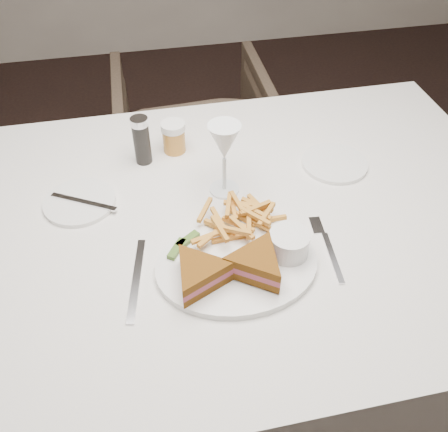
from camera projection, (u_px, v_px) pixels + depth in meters
name	position (u px, v px, depth m)	size (l,w,h in m)	color
ground	(275.00, 382.00, 1.61)	(5.00, 5.00, 0.00)	black
table	(220.00, 318.00, 1.34)	(1.41, 0.94, 0.75)	silver
chair_far	(193.00, 131.00, 2.10)	(0.61, 0.58, 0.63)	#493A2D
table_setting	(226.00, 221.00, 1.02)	(0.77, 0.62, 0.18)	white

